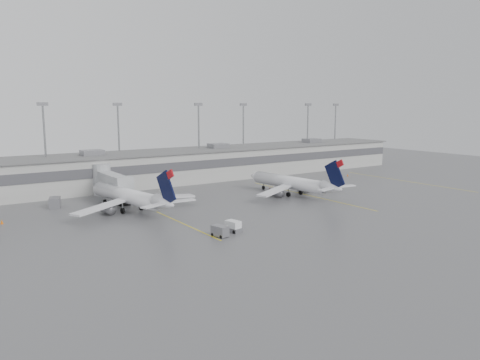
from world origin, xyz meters
TOP-DOWN VIEW (x-y plane):
  - ground at (0.00, 0.00)m, footprint 260.00×260.00m
  - terminal at (-0.01, 57.98)m, footprint 152.00×17.00m
  - light_masts at (0.00, 63.75)m, footprint 142.40×8.00m
  - jet_bridge_right at (-20.50, 45.72)m, footprint 4.00×17.20m
  - stand_markings at (-0.00, 24.00)m, footprint 105.25×40.00m
  - jet_mid_left at (-21.45, 30.22)m, footprint 25.44×28.76m
  - jet_mid_right at (14.57, 25.31)m, footprint 25.46×28.64m
  - baggage_tug at (-13.25, 7.25)m, footprint 2.29×3.06m
  - baggage_cart at (-16.45, 6.05)m, footprint 2.03×2.90m
  - gse_uld_b at (-10.03, 38.86)m, footprint 2.68×2.04m
  - gse_uld_c at (22.56, 44.01)m, footprint 2.83×2.21m
  - gse_loader at (-32.54, 41.85)m, footprint 2.88×3.67m
  - cone_a at (-43.07, 33.23)m, footprint 0.48×0.48m
  - cone_b at (-18.61, 35.36)m, footprint 0.41×0.41m
  - cone_c at (14.74, 33.98)m, footprint 0.41×0.41m
  - cone_d at (46.25, 38.64)m, footprint 0.46×0.46m

SIDE VIEW (x-z plane):
  - ground at x=0.00m, z-range 0.00..0.00m
  - stand_markings at x=0.00m, z-range 0.00..0.01m
  - cone_c at x=14.74m, z-range 0.00..0.65m
  - cone_b at x=-18.61m, z-range 0.00..0.66m
  - cone_d at x=46.25m, z-range 0.00..0.73m
  - cone_a at x=-43.07m, z-range 0.00..0.76m
  - baggage_tug at x=-13.25m, z-range -0.20..1.58m
  - gse_uld_b at x=-10.03m, z-range 0.00..1.71m
  - baggage_cart at x=-16.45m, z-range 0.04..1.73m
  - gse_uld_c at x=22.56m, z-range 0.00..1.78m
  - gse_loader at x=-32.54m, z-range 0.00..2.01m
  - jet_mid_right at x=14.57m, z-range -1.75..7.51m
  - jet_mid_left at x=-21.45m, z-range -1.77..7.60m
  - jet_bridge_right at x=-20.50m, z-range 0.37..7.37m
  - terminal at x=-0.01m, z-range -0.55..8.90m
  - light_masts at x=0.00m, z-range 1.73..22.33m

